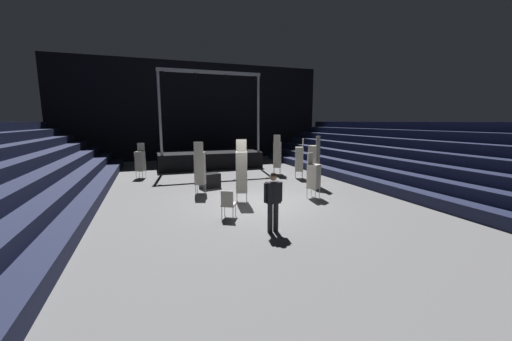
{
  "coord_description": "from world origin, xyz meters",
  "views": [
    {
      "loc": [
        -3.86,
        -10.74,
        3.17
      ],
      "look_at": [
        -0.25,
        -0.62,
        1.4
      ],
      "focal_mm": 20.96,
      "sensor_mm": 36.0,
      "label": 1
    }
  ],
  "objects_px": {
    "stage_riser": "(209,158)",
    "loose_chair_near_man": "(228,202)",
    "chair_stack_front_left": "(314,161)",
    "equipment_road_case": "(210,181)",
    "chair_stack_mid_right": "(314,176)",
    "chair_stack_rear_right": "(140,161)",
    "chair_stack_rear_left": "(299,159)",
    "chair_stack_mid_left": "(200,168)",
    "chair_stack_front_right": "(242,171)",
    "man_with_tie": "(273,199)",
    "chair_stack_mid_centre": "(277,154)"
  },
  "relations": [
    {
      "from": "stage_riser",
      "to": "loose_chair_near_man",
      "type": "bearing_deg",
      "value": -97.67
    },
    {
      "from": "loose_chair_near_man",
      "to": "stage_riser",
      "type": "bearing_deg",
      "value": 110.65
    },
    {
      "from": "chair_stack_mid_right",
      "to": "chair_stack_rear_right",
      "type": "relative_size",
      "value": 0.96
    },
    {
      "from": "chair_stack_front_right",
      "to": "chair_stack_mid_right",
      "type": "height_order",
      "value": "chair_stack_front_right"
    },
    {
      "from": "chair_stack_mid_centre",
      "to": "chair_stack_rear_right",
      "type": "relative_size",
      "value": 1.22
    },
    {
      "from": "stage_riser",
      "to": "chair_stack_mid_right",
      "type": "height_order",
      "value": "stage_riser"
    },
    {
      "from": "chair_stack_front_right",
      "to": "equipment_road_case",
      "type": "xyz_separation_m",
      "value": [
        -0.68,
        3.03,
        -0.89
      ]
    },
    {
      "from": "chair_stack_rear_right",
      "to": "loose_chair_near_man",
      "type": "relative_size",
      "value": 2.08
    },
    {
      "from": "chair_stack_front_right",
      "to": "loose_chair_near_man",
      "type": "xyz_separation_m",
      "value": [
        -1.0,
        -1.75,
        -0.7
      ]
    },
    {
      "from": "chair_stack_front_left",
      "to": "equipment_road_case",
      "type": "relative_size",
      "value": 2.75
    },
    {
      "from": "chair_stack_front_left",
      "to": "chair_stack_front_right",
      "type": "xyz_separation_m",
      "value": [
        -4.2,
        -1.65,
        0.0
      ]
    },
    {
      "from": "stage_riser",
      "to": "chair_stack_mid_right",
      "type": "xyz_separation_m",
      "value": [
        2.51,
        -9.89,
        0.3
      ]
    },
    {
      "from": "chair_stack_front_right",
      "to": "chair_stack_rear_left",
      "type": "distance_m",
      "value": 5.92
    },
    {
      "from": "chair_stack_mid_centre",
      "to": "man_with_tie",
      "type": "bearing_deg",
      "value": -82.36
    },
    {
      "from": "chair_stack_front_left",
      "to": "chair_stack_rear_right",
      "type": "xyz_separation_m",
      "value": [
        -8.09,
        5.22,
        -0.25
      ]
    },
    {
      "from": "chair_stack_mid_right",
      "to": "loose_chair_near_man",
      "type": "bearing_deg",
      "value": -12.69
    },
    {
      "from": "chair_stack_front_left",
      "to": "stage_riser",
      "type": "bearing_deg",
      "value": 80.59
    },
    {
      "from": "stage_riser",
      "to": "chair_stack_rear_right",
      "type": "bearing_deg",
      "value": -148.58
    },
    {
      "from": "chair_stack_front_right",
      "to": "chair_stack_rear_right",
      "type": "relative_size",
      "value": 1.26
    },
    {
      "from": "equipment_road_case",
      "to": "chair_stack_mid_right",
      "type": "bearing_deg",
      "value": -42.06
    },
    {
      "from": "man_with_tie",
      "to": "chair_stack_front_right",
      "type": "relative_size",
      "value": 0.71
    },
    {
      "from": "chair_stack_front_left",
      "to": "loose_chair_near_man",
      "type": "relative_size",
      "value": 2.62
    },
    {
      "from": "chair_stack_front_right",
      "to": "chair_stack_rear_left",
      "type": "height_order",
      "value": "chair_stack_front_right"
    },
    {
      "from": "chair_stack_front_left",
      "to": "chair_stack_mid_right",
      "type": "distance_m",
      "value": 2.31
    },
    {
      "from": "chair_stack_front_right",
      "to": "chair_stack_mid_centre",
      "type": "distance_m",
      "value": 6.72
    },
    {
      "from": "man_with_tie",
      "to": "chair_stack_mid_centre",
      "type": "xyz_separation_m",
      "value": [
        4.01,
        8.88,
        0.2
      ]
    },
    {
      "from": "chair_stack_front_left",
      "to": "chair_stack_front_right",
      "type": "bearing_deg",
      "value": 167.08
    },
    {
      "from": "chair_stack_mid_right",
      "to": "stage_riser",
      "type": "bearing_deg",
      "value": -107.87
    },
    {
      "from": "stage_riser",
      "to": "equipment_road_case",
      "type": "relative_size",
      "value": 7.62
    },
    {
      "from": "chair_stack_rear_left",
      "to": "chair_stack_rear_right",
      "type": "xyz_separation_m",
      "value": [
        -8.42,
        3.07,
        -0.13
      ]
    },
    {
      "from": "man_with_tie",
      "to": "chair_stack_mid_centre",
      "type": "relative_size",
      "value": 0.73
    },
    {
      "from": "man_with_tie",
      "to": "chair_stack_mid_left",
      "type": "relative_size",
      "value": 0.76
    },
    {
      "from": "man_with_tie",
      "to": "chair_stack_rear_left",
      "type": "xyz_separation_m",
      "value": [
        4.63,
        7.22,
        0.11
      ]
    },
    {
      "from": "chair_stack_front_right",
      "to": "chair_stack_rear_right",
      "type": "height_order",
      "value": "chair_stack_front_right"
    },
    {
      "from": "man_with_tie",
      "to": "chair_stack_mid_right",
      "type": "height_order",
      "value": "chair_stack_mid_right"
    },
    {
      "from": "chair_stack_mid_left",
      "to": "chair_stack_mid_right",
      "type": "distance_m",
      "value": 4.95
    },
    {
      "from": "chair_stack_mid_left",
      "to": "chair_stack_rear_right",
      "type": "xyz_separation_m",
      "value": [
        -2.59,
        4.8,
        -0.17
      ]
    },
    {
      "from": "stage_riser",
      "to": "loose_chair_near_man",
      "type": "relative_size",
      "value": 7.26
    },
    {
      "from": "chair_stack_rear_right",
      "to": "stage_riser",
      "type": "bearing_deg",
      "value": -122.58
    },
    {
      "from": "stage_riser",
      "to": "chair_stack_rear_right",
      "type": "height_order",
      "value": "stage_riser"
    },
    {
      "from": "chair_stack_rear_left",
      "to": "equipment_road_case",
      "type": "height_order",
      "value": "chair_stack_rear_left"
    },
    {
      "from": "man_with_tie",
      "to": "chair_stack_front_right",
      "type": "bearing_deg",
      "value": -91.76
    },
    {
      "from": "stage_riser",
      "to": "chair_stack_mid_centre",
      "type": "xyz_separation_m",
      "value": [
        3.39,
        -4.1,
        0.55
      ]
    },
    {
      "from": "chair_stack_mid_left",
      "to": "chair_stack_mid_centre",
      "type": "xyz_separation_m",
      "value": [
        5.21,
        3.39,
        0.04
      ]
    },
    {
      "from": "chair_stack_rear_right",
      "to": "loose_chair_near_man",
      "type": "bearing_deg",
      "value": 134.52
    },
    {
      "from": "chair_stack_front_left",
      "to": "chair_stack_mid_left",
      "type": "height_order",
      "value": "chair_stack_front_left"
    },
    {
      "from": "man_with_tie",
      "to": "loose_chair_near_man",
      "type": "bearing_deg",
      "value": -61.73
    },
    {
      "from": "chair_stack_front_left",
      "to": "equipment_road_case",
      "type": "bearing_deg",
      "value": 129.88
    },
    {
      "from": "chair_stack_mid_left",
      "to": "chair_stack_rear_right",
      "type": "relative_size",
      "value": 1.17
    },
    {
      "from": "stage_riser",
      "to": "loose_chair_near_man",
      "type": "xyz_separation_m",
      "value": [
        -1.52,
        -11.31,
        -0.11
      ]
    }
  ]
}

